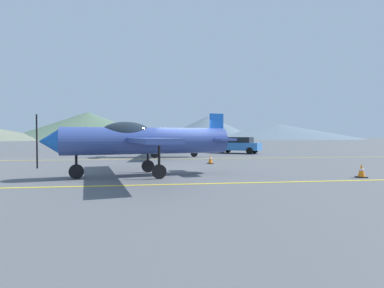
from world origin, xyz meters
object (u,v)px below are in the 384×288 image
Objects in this scene: car_sedan at (239,145)px; airplane_mid at (162,138)px; traffic_cone_front at (361,171)px; airplane_near at (141,140)px; traffic_cone_side at (210,159)px.

airplane_mid is at bearing -151.42° from car_sedan.
airplane_near is at bearing 169.17° from traffic_cone_front.
traffic_cone_front is at bearing -10.83° from airplane_near.
airplane_near reaches higher than traffic_cone_side.
airplane_mid is at bearing 114.12° from traffic_cone_side.
airplane_near is 9.45m from traffic_cone_front.
traffic_cone_side is at bearing -115.06° from car_sedan.
airplane_mid is at bearing 120.72° from traffic_cone_front.
airplane_near reaches higher than traffic_cone_front.
car_sedan is 7.72× the size of traffic_cone_side.
airplane_mid is 15.90× the size of traffic_cone_side.
airplane_near is 18.20m from car_sedan.
airplane_mid is 15.53m from traffic_cone_front.
traffic_cone_front is at bearing -59.28° from airplane_mid.
airplane_near is at bearing -128.17° from traffic_cone_side.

